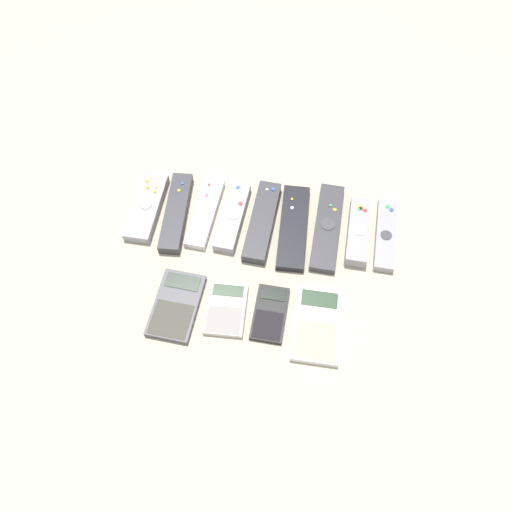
# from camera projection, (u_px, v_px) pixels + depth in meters

# --- Properties ---
(ground_plane) EXTENTS (3.00, 3.00, 0.00)m
(ground_plane) POSITION_uv_depth(u_px,v_px,m) (254.00, 273.00, 1.03)
(ground_plane) COLOR #B2A88E
(remote_0) EXTENTS (0.06, 0.18, 0.02)m
(remote_0) POSITION_uv_depth(u_px,v_px,m) (147.00, 207.00, 1.10)
(remote_0) COLOR gray
(remote_0) RESTS_ON ground_plane
(remote_1) EXTENTS (0.06, 0.20, 0.02)m
(remote_1) POSITION_uv_depth(u_px,v_px,m) (176.00, 212.00, 1.09)
(remote_1) COLOR #333338
(remote_1) RESTS_ON ground_plane
(remote_2) EXTENTS (0.06, 0.18, 0.02)m
(remote_2) POSITION_uv_depth(u_px,v_px,m) (205.00, 212.00, 1.09)
(remote_2) COLOR silver
(remote_2) RESTS_ON ground_plane
(remote_3) EXTENTS (0.06, 0.18, 0.02)m
(remote_3) POSITION_uv_depth(u_px,v_px,m) (232.00, 217.00, 1.08)
(remote_3) COLOR gray
(remote_3) RESTS_ON ground_plane
(remote_4) EXTENTS (0.06, 0.20, 0.03)m
(remote_4) POSITION_uv_depth(u_px,v_px,m) (261.00, 221.00, 1.08)
(remote_4) COLOR #333338
(remote_4) RESTS_ON ground_plane
(remote_5) EXTENTS (0.06, 0.21, 0.02)m
(remote_5) POSITION_uv_depth(u_px,v_px,m) (293.00, 227.00, 1.07)
(remote_5) COLOR black
(remote_5) RESTS_ON ground_plane
(remote_6) EXTENTS (0.06, 0.22, 0.02)m
(remote_6) POSITION_uv_depth(u_px,v_px,m) (327.00, 227.00, 1.07)
(remote_6) COLOR #333338
(remote_6) RESTS_ON ground_plane
(remote_7) EXTENTS (0.05, 0.16, 0.03)m
(remote_7) POSITION_uv_depth(u_px,v_px,m) (358.00, 232.00, 1.06)
(remote_7) COLOR gray
(remote_7) RESTS_ON ground_plane
(remote_8) EXTENTS (0.05, 0.18, 0.02)m
(remote_8) POSITION_uv_depth(u_px,v_px,m) (385.00, 235.00, 1.06)
(remote_8) COLOR gray
(remote_8) RESTS_ON ground_plane
(calculator_0) EXTENTS (0.09, 0.15, 0.01)m
(calculator_0) POSITION_uv_depth(u_px,v_px,m) (176.00, 305.00, 0.98)
(calculator_0) COLOR #4C4C51
(calculator_0) RESTS_ON ground_plane
(calculator_1) EXTENTS (0.08, 0.11, 0.01)m
(calculator_1) POSITION_uv_depth(u_px,v_px,m) (226.00, 309.00, 0.98)
(calculator_1) COLOR beige
(calculator_1) RESTS_ON ground_plane
(calculator_2) EXTENTS (0.07, 0.12, 0.01)m
(calculator_2) POSITION_uv_depth(u_px,v_px,m) (270.00, 313.00, 0.97)
(calculator_2) COLOR black
(calculator_2) RESTS_ON ground_plane
(calculator_3) EXTENTS (0.09, 0.15, 0.02)m
(calculator_3) POSITION_uv_depth(u_px,v_px,m) (317.00, 325.00, 0.96)
(calculator_3) COLOR silver
(calculator_3) RESTS_ON ground_plane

